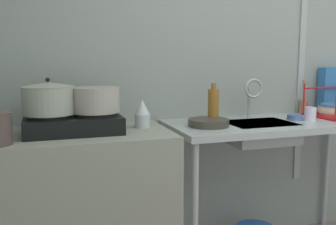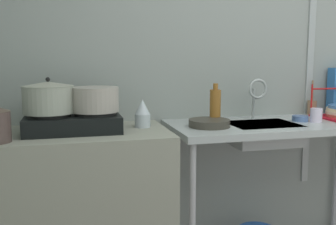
# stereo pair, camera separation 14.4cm
# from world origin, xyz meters

# --- Properties ---
(wall_back) EXTENTS (4.60, 0.10, 2.67)m
(wall_back) POSITION_xyz_m (0.00, 1.82, 1.33)
(wall_back) COLOR #929A95
(wall_back) RESTS_ON ground
(wall_metal_strip) EXTENTS (0.05, 0.01, 2.13)m
(wall_metal_strip) POSITION_xyz_m (0.34, 1.76, 1.47)
(wall_metal_strip) COLOR #A7AFAF
(counter_concrete) EXTENTS (1.04, 0.60, 0.91)m
(counter_concrete) POSITION_xyz_m (-1.33, 1.47, 0.46)
(counter_concrete) COLOR gray
(counter_concrete) RESTS_ON ground
(counter_sink) EXTENTS (1.40, 0.60, 0.91)m
(counter_sink) POSITION_xyz_m (-0.06, 1.47, 0.84)
(counter_sink) COLOR #A7AFAF
(counter_sink) RESTS_ON ground
(stove) EXTENTS (0.51, 0.31, 0.11)m
(stove) POSITION_xyz_m (-1.34, 1.47, 0.96)
(stove) COLOR black
(stove) RESTS_ON counter_concrete
(pot_on_left_burner) EXTENTS (0.28, 0.28, 0.19)m
(pot_on_left_burner) POSITION_xyz_m (-1.46, 1.47, 1.11)
(pot_on_left_burner) COLOR #9BA292
(pot_on_left_burner) RESTS_ON stove
(pot_on_right_burner) EXTENTS (0.26, 0.26, 0.14)m
(pot_on_right_burner) POSITION_xyz_m (-1.21, 1.47, 1.09)
(pot_on_right_burner) COLOR #A69F94
(pot_on_right_burner) RESTS_ON stove
(percolator) EXTENTS (0.09, 0.09, 0.16)m
(percolator) POSITION_xyz_m (-0.94, 1.52, 0.99)
(percolator) COLOR silver
(percolator) RESTS_ON counter_concrete
(sink_basin) EXTENTS (0.42, 0.34, 0.13)m
(sink_basin) POSITION_xyz_m (-0.19, 1.46, 0.85)
(sink_basin) COLOR #A7AFAF
(sink_basin) RESTS_ON counter_sink
(faucet) EXTENTS (0.13, 0.08, 0.27)m
(faucet) POSITION_xyz_m (-0.16, 1.61, 1.10)
(faucet) COLOR #A7AFAF
(faucet) RESTS_ON counter_sink
(frying_pan) EXTENTS (0.25, 0.25, 0.04)m
(frying_pan) POSITION_xyz_m (-0.55, 1.44, 0.93)
(frying_pan) COLOR #3C382F
(frying_pan) RESTS_ON counter_sink
(cup_by_rack) EXTENTS (0.07, 0.07, 0.09)m
(cup_by_rack) POSITION_xyz_m (0.17, 1.43, 0.96)
(cup_by_rack) COLOR white
(cup_by_rack) RESTS_ON counter_sink
(small_bowl_on_drainboard) EXTENTS (0.10, 0.10, 0.04)m
(small_bowl_on_drainboard) POSITION_xyz_m (0.09, 1.48, 0.93)
(small_bowl_on_drainboard) COLOR #506EA5
(small_bowl_on_drainboard) RESTS_ON counter_sink
(bottle_by_sink) EXTENTS (0.07, 0.07, 0.25)m
(bottle_by_sink) POSITION_xyz_m (-0.48, 1.53, 1.02)
(bottle_by_sink) COLOR #945E24
(bottle_by_sink) RESTS_ON counter_sink
(cereal_box) EXTENTS (0.18, 0.09, 0.34)m
(cereal_box) POSITION_xyz_m (0.57, 1.71, 1.08)
(cereal_box) COLOR #3070B8
(cereal_box) RESTS_ON counter_sink
(utensil_jar) EXTENTS (0.06, 0.07, 0.25)m
(utensil_jar) POSITION_xyz_m (0.34, 1.72, 0.97)
(utensil_jar) COLOR #967153
(utensil_jar) RESTS_ON counter_sink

